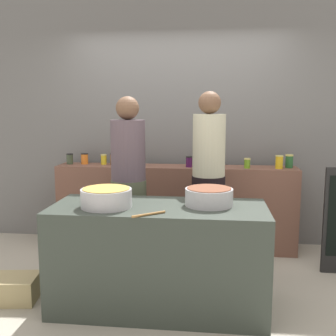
{
  "coord_description": "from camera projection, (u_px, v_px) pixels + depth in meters",
  "views": [
    {
      "loc": [
        0.42,
        -3.35,
        1.62
      ],
      "look_at": [
        0.0,
        0.35,
        1.05
      ],
      "focal_mm": 42.89,
      "sensor_mm": 36.0,
      "label": 1
    }
  ],
  "objects": [
    {
      "name": "storefront_wall",
      "position": [
        178.0,
        117.0,
        4.78
      ],
      "size": [
        4.8,
        0.12,
        3.0
      ],
      "primitive_type": "cube",
      "color": "slate",
      "rests_on": "ground"
    },
    {
      "name": "preserve_jar_0",
      "position": [
        70.0,
        159.0,
        4.67
      ],
      "size": [
        0.08,
        0.08,
        0.12
      ],
      "color": "#3A4631",
      "rests_on": "display_shelf"
    },
    {
      "name": "cook_in_cap",
      "position": [
        208.0,
        191.0,
        3.88
      ],
      "size": [
        0.32,
        0.32,
        1.77
      ],
      "color": "black",
      "rests_on": "ground"
    },
    {
      "name": "preserve_jar_10",
      "position": [
        289.0,
        161.0,
        4.38
      ],
      "size": [
        0.08,
        0.08,
        0.15
      ],
      "color": "#24592A",
      "rests_on": "display_shelf"
    },
    {
      "name": "preserve_jar_5",
      "position": [
        139.0,
        160.0,
        4.55
      ],
      "size": [
        0.07,
        0.07,
        0.13
      ],
      "color": "olive",
      "rests_on": "display_shelf"
    },
    {
      "name": "preserve_jar_1",
      "position": [
        85.0,
        159.0,
        4.68
      ],
      "size": [
        0.09,
        0.09,
        0.13
      ],
      "color": "orange",
      "rests_on": "display_shelf"
    },
    {
      "name": "preserve_jar_7",
      "position": [
        202.0,
        161.0,
        4.55
      ],
      "size": [
        0.08,
        0.08,
        0.1
      ],
      "color": "#3A5C3B",
      "rests_on": "display_shelf"
    },
    {
      "name": "wooden_spoon",
      "position": [
        149.0,
        214.0,
        2.88
      ],
      "size": [
        0.22,
        0.18,
        0.02
      ],
      "primitive_type": "cylinder",
      "rotation": [
        1.57,
        0.0,
        2.24
      ],
      "color": "#9E703D",
      "rests_on": "prep_table"
    },
    {
      "name": "bread_crate",
      "position": [
        9.0,
        289.0,
        3.37
      ],
      "size": [
        0.51,
        0.36,
        0.21
      ],
      "primitive_type": "cube",
      "rotation": [
        0.0,
        0.0,
        0.14
      ],
      "color": "tan",
      "rests_on": "ground"
    },
    {
      "name": "cooking_pot_center",
      "position": [
        209.0,
        197.0,
        3.17
      ],
      "size": [
        0.38,
        0.38,
        0.14
      ],
      "color": "#B7B7BC",
      "rests_on": "prep_table"
    },
    {
      "name": "preserve_jar_2",
      "position": [
        104.0,
        159.0,
        4.65
      ],
      "size": [
        0.07,
        0.07,
        0.12
      ],
      "color": "gold",
      "rests_on": "display_shelf"
    },
    {
      "name": "cook_with_tongs",
      "position": [
        129.0,
        195.0,
        3.85
      ],
      "size": [
        0.34,
        0.34,
        1.72
      ],
      "color": "#4E553F",
      "rests_on": "ground"
    },
    {
      "name": "preserve_jar_6",
      "position": [
        189.0,
        162.0,
        4.44
      ],
      "size": [
        0.07,
        0.07,
        0.12
      ],
      "color": "#401342",
      "rests_on": "display_shelf"
    },
    {
      "name": "preserve_jar_8",
      "position": [
        247.0,
        163.0,
        4.36
      ],
      "size": [
        0.07,
        0.07,
        0.11
      ],
      "color": "#669B20",
      "rests_on": "display_shelf"
    },
    {
      "name": "prep_table",
      "position": [
        159.0,
        257.0,
        3.23
      ],
      "size": [
        1.7,
        0.7,
        0.85
      ],
      "primitive_type": "cube",
      "color": "#333B33",
      "rests_on": "ground"
    },
    {
      "name": "preserve_jar_3",
      "position": [
        113.0,
        159.0,
        4.62
      ],
      "size": [
        0.07,
        0.07,
        0.13
      ],
      "color": "brown",
      "rests_on": "display_shelf"
    },
    {
      "name": "cooking_pot_left",
      "position": [
        106.0,
        198.0,
        3.12
      ],
      "size": [
        0.4,
        0.4,
        0.15
      ],
      "color": "#B7B7BC",
      "rests_on": "prep_table"
    },
    {
      "name": "preserve_jar_4",
      "position": [
        129.0,
        160.0,
        4.61
      ],
      "size": [
        0.07,
        0.07,
        0.12
      ],
      "color": "orange",
      "rests_on": "display_shelf"
    },
    {
      "name": "ground",
      "position": [
        164.0,
        290.0,
        3.58
      ],
      "size": [
        12.0,
        12.0,
        0.0
      ],
      "primitive_type": "plane",
      "color": "#A7A191"
    },
    {
      "name": "preserve_jar_9",
      "position": [
        279.0,
        162.0,
        4.33
      ],
      "size": [
        0.08,
        0.08,
        0.14
      ],
      "color": "gold",
      "rests_on": "display_shelf"
    },
    {
      "name": "display_shelf",
      "position": [
        175.0,
        207.0,
        4.59
      ],
      "size": [
        2.7,
        0.36,
        0.96
      ],
      "primitive_type": "cube",
      "color": "brown",
      "rests_on": "ground"
    }
  ]
}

